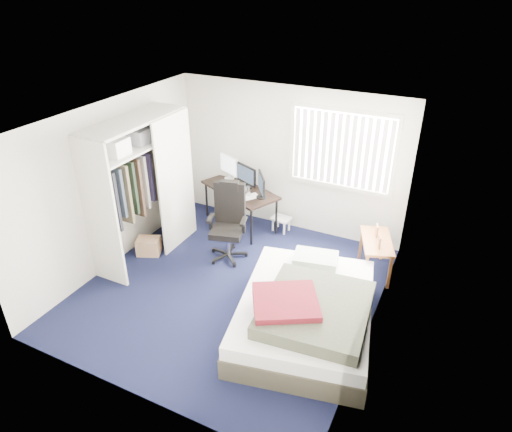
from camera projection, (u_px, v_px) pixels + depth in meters
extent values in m
plane|color=black|center=(231.00, 288.00, 6.64)|extent=(4.20, 4.20, 0.00)
plane|color=silver|center=(289.00, 160.00, 7.69)|extent=(4.00, 0.00, 4.00)
plane|color=silver|center=(122.00, 306.00, 4.38)|extent=(4.00, 0.00, 4.00)
plane|color=silver|center=(112.00, 185.00, 6.81)|extent=(0.00, 4.20, 4.20)
plane|color=silver|center=(380.00, 249.00, 5.27)|extent=(0.00, 4.20, 4.20)
plane|color=white|center=(226.00, 121.00, 5.43)|extent=(4.20, 4.20, 0.00)
cube|color=white|center=(343.00, 149.00, 7.16)|extent=(1.60, 0.02, 1.20)
cube|color=beige|center=(346.00, 110.00, 6.83)|extent=(1.72, 0.06, 0.06)
cube|color=beige|center=(338.00, 186.00, 7.44)|extent=(1.72, 0.06, 0.06)
cube|color=white|center=(341.00, 150.00, 7.11)|extent=(1.60, 0.04, 1.16)
cube|color=beige|center=(100.00, 215.00, 6.29)|extent=(0.60, 0.04, 2.20)
cube|color=beige|center=(176.00, 170.00, 7.71)|extent=(0.60, 0.04, 2.20)
cube|color=beige|center=(132.00, 120.00, 6.47)|extent=(0.60, 1.80, 0.04)
cube|color=beige|center=(136.00, 146.00, 6.65)|extent=(0.56, 1.74, 0.03)
cylinder|color=silver|center=(137.00, 153.00, 6.71)|extent=(0.03, 1.72, 0.03)
cube|color=#26262B|center=(136.00, 184.00, 6.85)|extent=(0.38, 1.10, 0.90)
cube|color=beige|center=(176.00, 183.00, 7.23)|extent=(0.03, 0.90, 2.20)
cube|color=white|center=(113.00, 147.00, 6.23)|extent=(0.38, 0.30, 0.24)
cube|color=gray|center=(137.00, 136.00, 6.63)|extent=(0.34, 0.28, 0.22)
cube|color=black|center=(240.00, 190.00, 7.96)|extent=(1.59, 1.21, 0.04)
cylinder|color=black|center=(207.00, 199.00, 8.43)|extent=(0.04, 0.04, 0.67)
cylinder|color=black|center=(231.00, 191.00, 8.73)|extent=(0.04, 0.04, 0.67)
cylinder|color=black|center=(251.00, 227.00, 7.53)|extent=(0.04, 0.04, 0.67)
cylinder|color=black|center=(276.00, 217.00, 7.84)|extent=(0.04, 0.04, 0.67)
cube|color=white|center=(229.00, 164.00, 8.19)|extent=(0.47, 0.24, 0.36)
cube|color=white|center=(229.00, 164.00, 8.19)|extent=(0.41, 0.19, 0.31)
cube|color=black|center=(247.00, 174.00, 7.86)|extent=(0.45, 0.23, 0.32)
cube|color=#1E2838|center=(247.00, 174.00, 7.86)|extent=(0.39, 0.18, 0.27)
cube|color=black|center=(262.00, 183.00, 7.53)|extent=(0.45, 0.23, 0.32)
cube|color=#1E2838|center=(262.00, 183.00, 7.53)|extent=(0.39, 0.18, 0.27)
cube|color=white|center=(230.00, 187.00, 7.99)|extent=(0.42, 0.29, 0.02)
cube|color=black|center=(240.00, 192.00, 7.79)|extent=(0.10, 0.12, 0.02)
cylinder|color=silver|center=(248.00, 191.00, 7.69)|extent=(0.08, 0.08, 0.16)
cube|color=white|center=(240.00, 189.00, 7.95)|extent=(0.39, 0.38, 0.00)
cube|color=black|center=(228.00, 254.00, 7.33)|extent=(0.72, 0.72, 0.12)
cylinder|color=silver|center=(228.00, 243.00, 7.23)|extent=(0.06, 0.06, 0.39)
cube|color=black|center=(227.00, 231.00, 7.12)|extent=(0.60, 0.60, 0.10)
cube|color=black|center=(230.00, 203.00, 7.13)|extent=(0.49, 0.22, 0.68)
cube|color=black|center=(229.00, 186.00, 6.99)|extent=(0.31, 0.19, 0.16)
cube|color=black|center=(210.00, 218.00, 7.07)|extent=(0.14, 0.28, 0.04)
cube|color=black|center=(244.00, 221.00, 6.98)|extent=(0.14, 0.28, 0.04)
cube|color=white|center=(281.00, 218.00, 7.98)|extent=(0.35, 0.30, 0.03)
cylinder|color=white|center=(273.00, 225.00, 8.04)|extent=(0.04, 0.04, 0.23)
cylinder|color=white|center=(278.00, 221.00, 8.16)|extent=(0.04, 0.04, 0.23)
cylinder|color=white|center=(284.00, 228.00, 7.93)|extent=(0.04, 0.04, 0.23)
cylinder|color=white|center=(289.00, 225.00, 8.05)|extent=(0.04, 0.04, 0.23)
cube|color=brown|center=(377.00, 241.00, 6.73)|extent=(0.67, 0.93, 0.04)
cube|color=brown|center=(366.00, 271.00, 6.56)|extent=(0.05, 0.05, 0.53)
cube|color=brown|center=(361.00, 243.00, 7.22)|extent=(0.05, 0.05, 0.53)
cube|color=brown|center=(389.00, 273.00, 6.53)|extent=(0.05, 0.05, 0.53)
cube|color=brown|center=(383.00, 245.00, 7.18)|extent=(0.05, 0.05, 0.53)
cube|color=brown|center=(379.00, 242.00, 6.52)|extent=(0.07, 0.14, 0.18)
cube|color=brown|center=(377.00, 231.00, 6.79)|extent=(0.07, 0.14, 0.18)
cube|color=#3B372A|center=(305.00, 319.00, 5.85)|extent=(2.03, 2.45, 0.28)
cube|color=white|center=(306.00, 305.00, 5.74)|extent=(1.98, 2.40, 0.20)
cube|color=beige|center=(316.00, 260.00, 6.34)|extent=(0.67, 0.51, 0.14)
cube|color=#373B2C|center=(316.00, 309.00, 5.42)|extent=(1.34, 1.46, 0.18)
cube|color=#580F1D|center=(285.00, 304.00, 5.37)|extent=(1.00, 0.98, 0.16)
cube|color=#A77F53|center=(149.00, 246.00, 7.39)|extent=(0.44, 0.39, 0.27)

